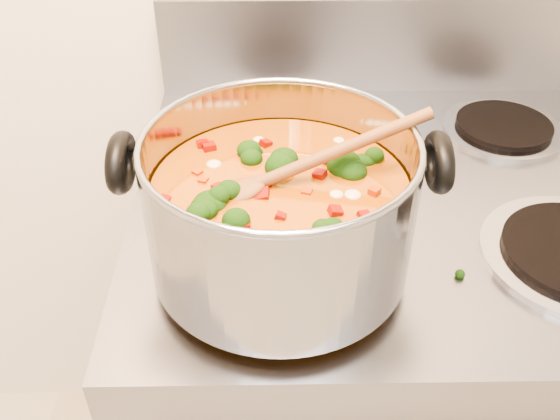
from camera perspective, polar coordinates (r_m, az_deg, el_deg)
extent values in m
cube|color=gray|center=(1.21, 8.75, -15.96)|extent=(0.75, 0.65, 0.92)
cube|color=gray|center=(1.11, 9.23, 14.74)|extent=(0.75, 0.03, 0.16)
cylinder|color=#A5A5AD|center=(0.75, 0.14, -4.47)|extent=(0.23, 0.23, 0.01)
cylinder|color=black|center=(0.74, 0.14, -4.01)|extent=(0.18, 0.18, 0.01)
cylinder|color=#A5A5AD|center=(0.98, -0.17, 7.19)|extent=(0.19, 0.19, 0.01)
cylinder|color=black|center=(0.98, -0.18, 7.59)|extent=(0.15, 0.15, 0.01)
cylinder|color=#A5A5AD|center=(1.05, 19.70, 6.93)|extent=(0.19, 0.19, 0.01)
cylinder|color=black|center=(1.05, 19.79, 7.31)|extent=(0.15, 0.15, 0.01)
cylinder|color=#94949B|center=(0.67, 0.00, 0.41)|extent=(0.29, 0.29, 0.16)
torus|color=#94949B|center=(0.63, 0.00, 6.05)|extent=(0.29, 0.29, 0.01)
cylinder|color=#964B0D|center=(0.69, 0.00, -1.21)|extent=(0.27, 0.27, 0.11)
torus|color=black|center=(0.66, -14.30, 4.23)|extent=(0.02, 0.08, 0.08)
torus|color=black|center=(0.66, 14.29, 4.27)|extent=(0.02, 0.08, 0.08)
ellipsoid|color=black|center=(0.58, 1.71, -2.92)|extent=(0.04, 0.04, 0.03)
ellipsoid|color=black|center=(0.69, 1.58, 4.45)|extent=(0.04, 0.04, 0.03)
ellipsoid|color=black|center=(0.70, -2.55, 4.94)|extent=(0.04, 0.04, 0.03)
ellipsoid|color=black|center=(0.75, -2.04, 7.22)|extent=(0.04, 0.04, 0.03)
ellipsoid|color=black|center=(0.73, 4.99, 6.39)|extent=(0.04, 0.04, 0.03)
ellipsoid|color=black|center=(0.63, 5.16, 0.54)|extent=(0.04, 0.04, 0.03)
ellipsoid|color=black|center=(0.64, 0.09, 0.99)|extent=(0.04, 0.04, 0.03)
ellipsoid|color=black|center=(0.58, -1.77, -3.60)|extent=(0.04, 0.04, 0.03)
ellipsoid|color=black|center=(0.66, 9.36, 2.25)|extent=(0.04, 0.04, 0.03)
ellipsoid|color=black|center=(0.68, -3.52, 3.43)|extent=(0.04, 0.04, 0.03)
ellipsoid|color=black|center=(0.69, 4.47, 4.35)|extent=(0.04, 0.04, 0.03)
ellipsoid|color=#8E050A|center=(0.69, 7.87, 4.03)|extent=(0.01, 0.01, 0.01)
ellipsoid|color=#8E050A|center=(0.65, 2.76, 1.79)|extent=(0.01, 0.01, 0.01)
ellipsoid|color=#8E050A|center=(0.67, -3.29, 3.06)|extent=(0.01, 0.01, 0.01)
ellipsoid|color=#8E050A|center=(0.70, 4.83, 4.61)|extent=(0.01, 0.01, 0.01)
ellipsoid|color=#8E050A|center=(0.74, -2.13, 6.80)|extent=(0.01, 0.01, 0.01)
ellipsoid|color=#8E050A|center=(0.65, 9.70, 1.52)|extent=(0.01, 0.01, 0.01)
ellipsoid|color=#8E050A|center=(0.75, -3.33, 7.32)|extent=(0.01, 0.01, 0.01)
ellipsoid|color=#8E050A|center=(0.70, -6.88, 4.30)|extent=(0.01, 0.01, 0.01)
ellipsoid|color=#8E050A|center=(0.66, 6.48, 2.34)|extent=(0.01, 0.01, 0.01)
ellipsoid|color=#8E050A|center=(0.60, 1.34, -1.40)|extent=(0.01, 0.01, 0.01)
ellipsoid|color=#8E050A|center=(0.59, 1.84, -2.46)|extent=(0.01, 0.01, 0.01)
ellipsoid|color=#8E050A|center=(0.70, 0.66, 4.78)|extent=(0.01, 0.01, 0.01)
ellipsoid|color=#8E050A|center=(0.73, -3.05, 6.39)|extent=(0.01, 0.01, 0.01)
ellipsoid|color=#AA3309|center=(0.61, -5.79, -1.37)|extent=(0.01, 0.01, 0.01)
ellipsoid|color=#AA3309|center=(0.71, -6.87, 5.07)|extent=(0.01, 0.01, 0.01)
ellipsoid|color=#AA3309|center=(0.70, -1.62, 5.02)|extent=(0.01, 0.01, 0.01)
ellipsoid|color=#AA3309|center=(0.61, -6.65, -0.79)|extent=(0.01, 0.01, 0.01)
ellipsoid|color=#AA3309|center=(0.76, 2.22, 7.63)|extent=(0.01, 0.01, 0.01)
ellipsoid|color=#AA3309|center=(0.65, 5.54, 1.52)|extent=(0.01, 0.01, 0.01)
ellipsoid|color=#AA3309|center=(0.69, -4.05, 4.45)|extent=(0.01, 0.01, 0.01)
ellipsoid|color=#AA3309|center=(0.66, 10.00, 1.87)|extent=(0.01, 0.01, 0.01)
ellipsoid|color=#AA3309|center=(0.66, 9.30, 1.73)|extent=(0.01, 0.01, 0.01)
ellipsoid|color=#AA3309|center=(0.70, 7.78, 4.73)|extent=(0.01, 0.01, 0.01)
ellipsoid|color=#AA3309|center=(0.58, -6.02, -3.64)|extent=(0.01, 0.01, 0.01)
ellipsoid|color=#AA3309|center=(0.70, 4.02, 4.84)|extent=(0.01, 0.01, 0.01)
ellipsoid|color=beige|center=(0.75, 1.93, 7.23)|extent=(0.02, 0.02, 0.01)
ellipsoid|color=beige|center=(0.58, -3.48, -3.64)|extent=(0.02, 0.02, 0.01)
ellipsoid|color=beige|center=(0.68, 9.69, 3.40)|extent=(0.02, 0.02, 0.01)
ellipsoid|color=beige|center=(0.69, 2.25, 4.45)|extent=(0.02, 0.02, 0.01)
ellipsoid|color=beige|center=(0.74, -0.39, 6.98)|extent=(0.02, 0.02, 0.01)
ellipsoid|color=beige|center=(0.59, 5.72, -2.37)|extent=(0.02, 0.02, 0.01)
ellipsoid|color=beige|center=(0.64, 0.72, 1.47)|extent=(0.02, 0.02, 0.01)
ellipsoid|color=beige|center=(0.67, -4.48, 3.19)|extent=(0.02, 0.02, 0.01)
ellipsoid|color=beige|center=(0.72, -7.67, 5.75)|extent=(0.02, 0.02, 0.01)
ellipsoid|color=brown|center=(0.65, -3.84, 1.68)|extent=(0.07, 0.05, 0.03)
cylinder|color=brown|center=(0.66, 5.06, 5.30)|extent=(0.21, 0.06, 0.08)
ellipsoid|color=black|center=(0.87, 1.45, 2.63)|extent=(0.01, 0.01, 0.01)
ellipsoid|color=black|center=(0.69, 14.81, -10.13)|extent=(0.01, 0.01, 0.01)
ellipsoid|color=black|center=(0.76, 15.56, -5.16)|extent=(0.01, 0.01, 0.01)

